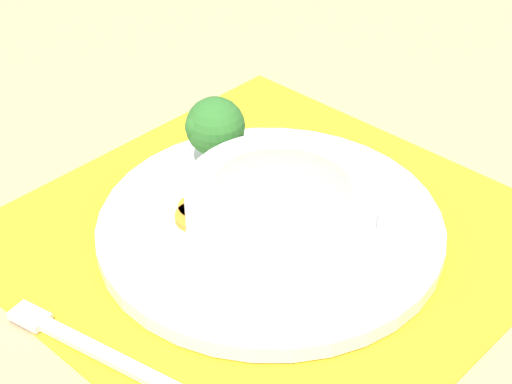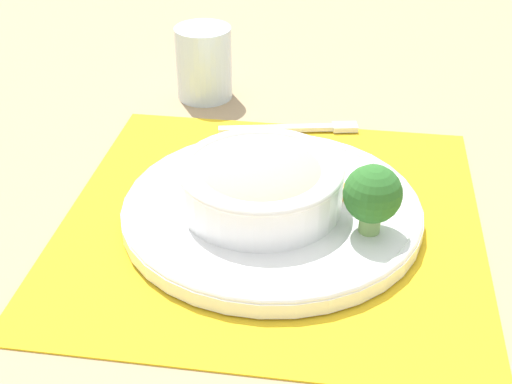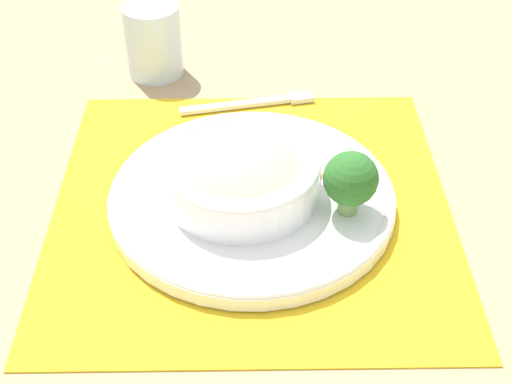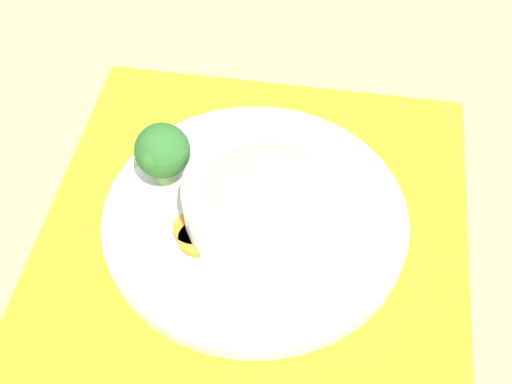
% 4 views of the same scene
% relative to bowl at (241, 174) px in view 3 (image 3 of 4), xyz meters
% --- Properties ---
extents(ground_plane, '(4.00, 4.00, 0.00)m').
position_rel_bowl_xyz_m(ground_plane, '(-0.00, 0.01, -0.05)').
color(ground_plane, tan).
extents(placemat, '(0.47, 0.47, 0.00)m').
position_rel_bowl_xyz_m(placemat, '(-0.00, 0.01, -0.05)').
color(placemat, yellow).
rests_on(placemat, ground_plane).
extents(plate, '(0.32, 0.32, 0.02)m').
position_rel_bowl_xyz_m(plate, '(-0.00, 0.01, -0.03)').
color(plate, white).
rests_on(plate, placemat).
extents(bowl, '(0.17, 0.17, 0.06)m').
position_rel_bowl_xyz_m(bowl, '(0.00, 0.00, 0.00)').
color(bowl, white).
rests_on(bowl, plate).
extents(broccoli_floret, '(0.06, 0.06, 0.07)m').
position_rel_bowl_xyz_m(broccoli_floret, '(0.04, 0.11, 0.01)').
color(broccoli_floret, '#84AD5B').
rests_on(broccoli_floret, plate).
extents(carrot_slice_near, '(0.04, 0.04, 0.01)m').
position_rel_bowl_xyz_m(carrot_slice_near, '(-0.03, 0.07, -0.03)').
color(carrot_slice_near, orange).
rests_on(carrot_slice_near, plate).
extents(carrot_slice_middle, '(0.04, 0.04, 0.01)m').
position_rel_bowl_xyz_m(carrot_slice_middle, '(-0.04, 0.06, -0.03)').
color(carrot_slice_middle, orange).
rests_on(carrot_slice_middle, plate).
extents(water_glass, '(0.08, 0.08, 0.10)m').
position_rel_bowl_xyz_m(water_glass, '(-0.31, -0.11, -0.00)').
color(water_glass, silver).
rests_on(water_glass, ground_plane).
extents(fork, '(0.04, 0.18, 0.01)m').
position_rel_bowl_xyz_m(fork, '(-0.21, 0.04, -0.04)').
color(fork, silver).
rests_on(fork, placemat).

